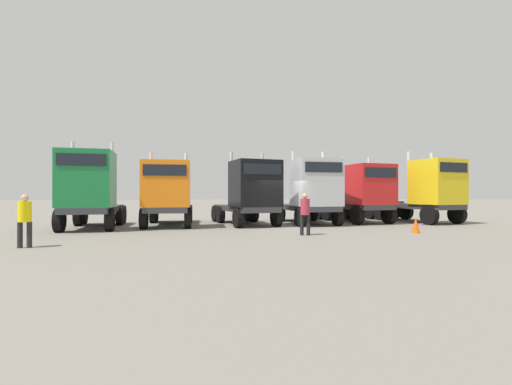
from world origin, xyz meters
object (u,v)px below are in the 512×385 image
semi_truck_green (90,190)px  traffic_cone_near (416,225)px  visitor_in_hivis (25,217)px  semi_truck_orange (168,194)px  semi_truck_red (362,193)px  visitor_with_camera (305,211)px  semi_truck_silver (312,191)px  semi_truck_yellow (427,191)px  semi_truck_black (251,193)px

semi_truck_green → traffic_cone_near: 15.76m
semi_truck_green → visitor_in_hivis: size_ratio=3.37×
semi_truck_orange → visitor_in_hivis: size_ratio=3.66×
semi_truck_orange → semi_truck_red: size_ratio=1.06×
visitor_with_camera → semi_truck_green: bearing=83.7°
visitor_with_camera → semi_truck_orange: bearing=66.4°
traffic_cone_near → semi_truck_silver: bearing=119.0°
semi_truck_yellow → visitor_in_hivis: (-19.99, -6.39, -0.95)m
semi_truck_orange → semi_truck_yellow: (15.59, -0.59, 0.17)m
semi_truck_green → visitor_with_camera: 10.75m
semi_truck_orange → semi_truck_red: bearing=93.5°
semi_truck_silver → visitor_in_hivis: (-12.57, -6.70, -0.91)m
semi_truck_silver → semi_truck_yellow: 7.42m
visitor_in_hivis → visitor_with_camera: bearing=97.2°
semi_truck_black → semi_truck_yellow: size_ratio=0.91×
semi_truck_black → semi_truck_yellow: 11.04m
semi_truck_black → traffic_cone_near: 8.66m
visitor_with_camera → traffic_cone_near: 5.28m
semi_truck_orange → semi_truck_yellow: bearing=90.4°
semi_truck_silver → traffic_cone_near: semi_truck_silver is taller
semi_truck_orange → semi_truck_silver: semi_truck_silver is taller
semi_truck_black → visitor_with_camera: size_ratio=3.42×
semi_truck_red → visitor_in_hivis: semi_truck_red is taller
semi_truck_yellow → semi_truck_orange: bearing=-101.7°
semi_truck_green → semi_truck_black: semi_truck_green is taller
visitor_in_hivis → visitor_with_camera: visitor_with_camera is taller
semi_truck_orange → traffic_cone_near: 12.59m
semi_truck_green → semi_truck_red: (15.40, 1.05, -0.15)m
visitor_with_camera → traffic_cone_near: (5.23, -0.23, -0.70)m
semi_truck_orange → semi_truck_silver: 8.18m
semi_truck_yellow → semi_truck_silver: bearing=-101.8°
semi_truck_orange → semi_truck_yellow: size_ratio=0.95×
semi_truck_red → visitor_with_camera: bearing=-51.5°
traffic_cone_near → semi_truck_green: bearing=162.2°
semi_truck_black → semi_truck_red: (7.07, 0.43, -0.01)m
semi_truck_orange → visitor_in_hivis: (-4.39, -6.99, -0.78)m
semi_truck_orange → semi_truck_black: 4.57m
semi_truck_silver → traffic_cone_near: 6.34m
visitor_in_hivis → semi_truck_yellow: bearing=106.4°
semi_truck_red → visitor_with_camera: (-5.71, -5.61, -0.80)m
semi_truck_green → semi_truck_silver: bearing=91.7°
semi_truck_silver → semi_truck_red: semi_truck_silver is taller
semi_truck_orange → semi_truck_silver: bearing=90.6°
semi_truck_green → semi_truck_yellow: (19.36, 0.28, -0.03)m
semi_truck_yellow → visitor_in_hivis: size_ratio=3.85×
semi_truck_black → semi_truck_red: size_ratio=1.02×
semi_truck_red → semi_truck_yellow: bearing=72.9°
semi_truck_green → semi_truck_red: size_ratio=0.98×
semi_truck_black → visitor_with_camera: 5.41m
semi_truck_orange → semi_truck_red: (11.64, 0.18, 0.05)m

